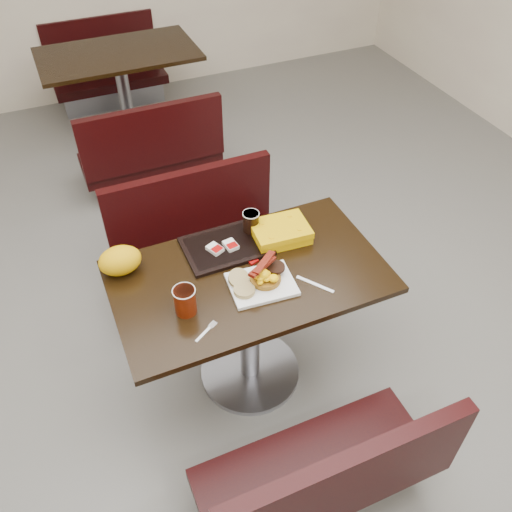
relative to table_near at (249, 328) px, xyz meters
name	(u,v)px	position (x,y,z in m)	size (l,w,h in m)	color
floor	(250,373)	(0.00, 0.00, -0.38)	(6.00, 7.00, 0.01)	gray
table_near	(249,328)	(0.00, 0.00, 0.00)	(1.20, 0.70, 0.75)	black
bench_near_s	(317,455)	(0.00, -0.70, -0.02)	(1.00, 0.46, 0.72)	black
bench_near_n	(202,242)	(0.00, 0.70, -0.02)	(1.00, 0.46, 0.72)	black
table_far	(125,98)	(0.00, 2.60, 0.00)	(1.20, 0.70, 0.75)	black
bench_far_s	(148,141)	(0.00, 1.90, -0.02)	(1.00, 0.46, 0.72)	black
bench_far_n	(107,66)	(0.00, 3.30, -0.02)	(1.00, 0.46, 0.72)	black
platter	(262,284)	(0.02, -0.09, 0.38)	(0.28, 0.22, 0.02)	white
pancake_stack	(265,278)	(0.05, -0.08, 0.41)	(0.13, 0.13, 0.03)	#8B5817
sausage_patty	(276,267)	(0.10, -0.05, 0.43)	(0.08, 0.08, 0.01)	black
scrambled_eggs	(263,275)	(0.03, -0.09, 0.44)	(0.09, 0.08, 0.05)	#FFEF05
bacon_strips	(262,266)	(0.03, -0.07, 0.48)	(0.17, 0.07, 0.01)	#420904
muffin_bottom	(244,290)	(-0.06, -0.10, 0.40)	(0.09, 0.09, 0.02)	tan
muffin_top	(239,278)	(-0.06, -0.04, 0.41)	(0.09, 0.09, 0.02)	tan
coffee_cup_near	(185,301)	(-0.32, -0.10, 0.44)	(0.09, 0.09, 0.12)	maroon
fork	(203,334)	(-0.30, -0.24, 0.38)	(0.12, 0.02, 0.00)	white
knife	(315,284)	(0.24, -0.17, 0.38)	(0.18, 0.01, 0.00)	white
condiment_syrup	(233,263)	(-0.04, 0.08, 0.38)	(0.04, 0.03, 0.01)	#B95207
condiment_ketchup	(253,261)	(0.05, 0.06, 0.38)	(0.04, 0.03, 0.01)	#8C0504
tray	(226,246)	(-0.03, 0.20, 0.38)	(0.39, 0.28, 0.02)	black
hashbrown_sleeve_left	(215,249)	(-0.09, 0.18, 0.40)	(0.05, 0.07, 0.02)	silver
hashbrown_sleeve_right	(231,245)	(-0.01, 0.18, 0.40)	(0.05, 0.07, 0.02)	silver
coffee_cup_far	(251,222)	(0.12, 0.25, 0.44)	(0.07, 0.07, 0.10)	black
clamshell	(280,232)	(0.23, 0.16, 0.41)	(0.26, 0.20, 0.07)	#DDA403
paper_bag	(120,261)	(-0.51, 0.24, 0.44)	(0.19, 0.14, 0.13)	#DB9607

